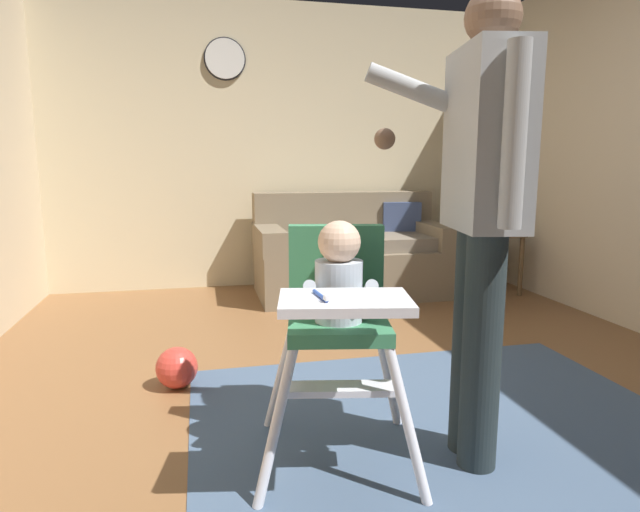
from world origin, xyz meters
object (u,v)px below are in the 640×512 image
couch (352,255)px  wall_clock (225,59)px  high_chair (338,300)px  adult_standing (482,207)px  side_table (493,249)px  sippy_cup (499,227)px  toy_ball (177,368)px

couch → wall_clock: size_ratio=4.58×
couch → high_chair: high_chair is taller
high_chair → adult_standing: adult_standing is taller
high_chair → adult_standing: 0.60m
side_table → wall_clock: wall_clock is taller
high_chair → side_table: 3.09m
couch → sippy_cup: (1.25, -0.25, 0.24)m
sippy_cup → side_table: bearing=180.0°
high_chair → toy_ball: 1.16m
high_chair → sippy_cup: bearing=149.7°
couch → toy_ball: (-1.41, -1.77, -0.23)m
toy_ball → side_table: size_ratio=0.40×
high_chair → side_table: bearing=150.3°
adult_standing → toy_ball: 1.68m
toy_ball → adult_standing: bearing=-39.5°
high_chair → wall_clock: size_ratio=2.57×
high_chair → adult_standing: (0.50, -0.09, 0.33)m
couch → wall_clock: 2.01m
couch → toy_ball: bearing=-38.7°
adult_standing → sippy_cup: bearing=-112.2°
couch → adult_standing: bearing=-6.4°
sippy_cup → high_chair: bearing=-131.1°
sippy_cup → wall_clock: 2.77m
adult_standing → toy_ball: size_ratio=8.14×
couch → adult_standing: adult_standing is taller
adult_standing → side_table: 2.91m
adult_standing → sippy_cup: (1.55, 2.43, -0.39)m
sippy_cup → toy_ball: bearing=-150.4°
side_table → sippy_cup: bearing=0.0°
toy_ball → wall_clock: 2.96m
sippy_cup → adult_standing: bearing=-122.4°
side_table → sippy_cup: 0.20m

